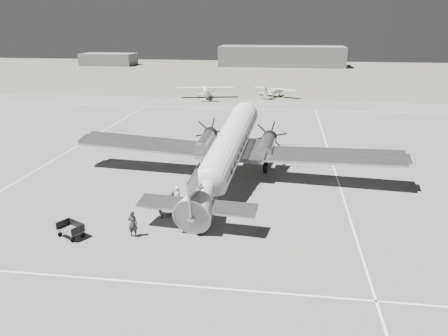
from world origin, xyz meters
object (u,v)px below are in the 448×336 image
baggage_cart_far (71,230)px  ground_crew (133,224)px  light_plane_left (206,92)px  light_plane_right (274,92)px  baggage_cart_near (168,210)px  hangar_main (282,56)px  passenger (177,195)px  shed_secondary (109,59)px  ramp_agent (173,200)px  dc3_airliner (227,152)px

baggage_cart_far → ground_crew: (4.28, 0.69, 0.44)m
light_plane_left → light_plane_right: 13.75m
light_plane_right → baggage_cart_near: size_ratio=6.43×
hangar_main → passenger: (-6.72, -122.55, -2.51)m
shed_secondary → light_plane_left: (46.12, -64.77, -0.83)m
light_plane_right → ramp_agent: bearing=-69.5°
baggage_cart_far → light_plane_right: bearing=106.7°
light_plane_right → passenger: (-6.28, -55.68, -0.18)m
ground_crew → ramp_agent: bearing=-103.5°
light_plane_left → light_plane_right: size_ratio=1.22×
hangar_main → passenger: 122.76m
passenger → hangar_main: bearing=-21.4°
shed_secondary → ground_crew: shed_secondary is taller
light_plane_left → baggage_cart_near: 55.49m
passenger → light_plane_right: bearing=-24.7°
baggage_cart_near → ramp_agent: size_ratio=0.91×
light_plane_right → light_plane_left: bearing=-140.9°
shed_secondary → passenger: (53.28, -117.55, -1.21)m
baggage_cart_near → ground_crew: bearing=-138.1°
hangar_main → ramp_agent: 123.81m
shed_secondary → passenger: shed_secondary is taller
shed_secondary → light_plane_left: 79.52m
baggage_cart_near → ground_crew: ground_crew is taller
shed_secondary → baggage_cart_near: 131.05m
light_plane_left → ramp_agent: 54.29m
light_plane_right → passenger: 56.03m
hangar_main → passenger: size_ratio=26.72×
ramp_agent → hangar_main: bearing=21.1°
light_plane_left → baggage_cart_far: 59.49m
light_plane_left → ramp_agent: (7.06, -53.83, -0.38)m
shed_secondary → baggage_cart_near: size_ratio=12.41×
shed_secondary → passenger: 129.07m
passenger → baggage_cart_far: bearing=120.0°
hangar_main → baggage_cart_far: size_ratio=22.56×
dc3_airliner → shed_secondary: bearing=122.4°
hangar_main → baggage_cart_near: size_ratio=28.96×
light_plane_left → ground_crew: (5.46, -58.79, -0.21)m
dc3_airliner → baggage_cart_far: 15.44m
dc3_airliner → baggage_cart_near: dc3_airliner is taller
light_plane_left → baggage_cart_far: light_plane_left is taller
ground_crew → passenger: 6.24m
light_plane_right → hangar_main: bearing=116.6°
dc3_airliner → baggage_cart_near: (-3.63, -7.57, -2.64)m
passenger → ramp_agent: bearing=156.1°
light_plane_right → ramp_agent: light_plane_right is taller
dc3_airliner → light_plane_right: (2.88, 50.38, -2.09)m
baggage_cart_far → ground_crew: 4.35m
hangar_main → baggage_cart_far: 129.90m
light_plane_left → light_plane_right: light_plane_left is taller
ramp_agent → passenger: bearing=18.6°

